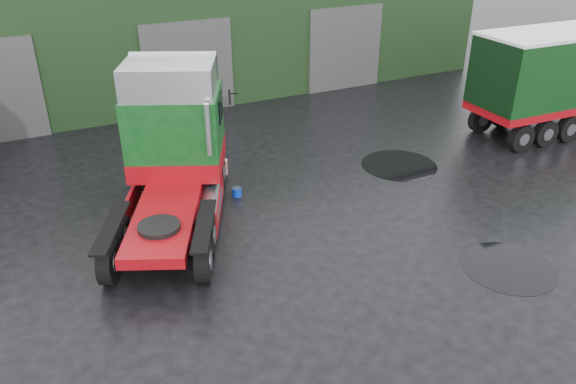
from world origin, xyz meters
name	(u,v)px	position (x,y,z in m)	size (l,w,h in m)	color
ground	(293,299)	(0.00, 0.00, 0.00)	(100.00, 100.00, 0.00)	black
warehouse	(151,17)	(2.00, 20.00, 3.16)	(32.40, 12.40, 6.30)	black
hero_tractor	(165,158)	(-1.65, 4.50, 2.25)	(3.07, 7.23, 4.49)	#0E4216
wash_bucket	(237,192)	(0.78, 5.53, 0.14)	(0.30, 0.30, 0.28)	#082EBC
puddle_1	(399,165)	(6.92, 5.11, 0.00)	(2.74, 2.74, 0.01)	black
puddle_3	(508,267)	(5.64, -1.36, 0.00)	(2.44, 2.44, 0.01)	black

